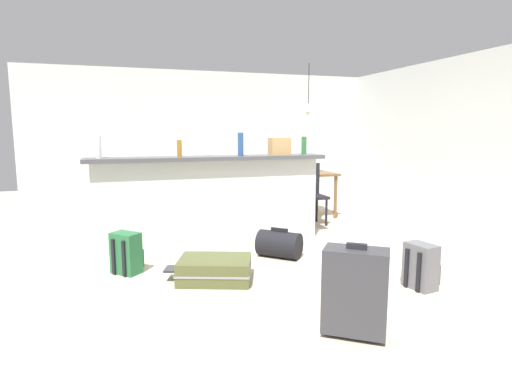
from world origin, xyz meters
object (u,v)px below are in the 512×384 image
(bottle_blue, at_px, (241,144))
(duffel_bag_black, at_px, (279,244))
(suitcase_flat_olive, at_px, (214,269))
(backpack_green, at_px, (127,254))
(suitcase_upright_charcoal, at_px, (355,291))
(bottle_amber, at_px, (179,149))
(backpack_grey, at_px, (421,267))
(dining_chair_near_partition, at_px, (310,191))
(grocery_bag, at_px, (279,146))
(bottle_white, at_px, (98,147))
(bottle_green, at_px, (304,145))
(dining_table, at_px, (300,178))
(pendant_lamp, at_px, (308,108))
(dining_chair_far_side, at_px, (289,182))

(bottle_blue, bearing_deg, duffel_bag_black, -69.53)
(suitcase_flat_olive, bearing_deg, backpack_green, 148.49)
(suitcase_upright_charcoal, bearing_deg, bottle_amber, 107.97)
(bottle_blue, distance_m, backpack_grey, 2.53)
(dining_chair_near_partition, xyz_separation_m, suitcase_flat_olive, (-1.96, -2.02, -0.41))
(grocery_bag, bearing_deg, suitcase_flat_olive, -131.96)
(bottle_white, relative_size, bottle_amber, 1.28)
(bottle_white, distance_m, suitcase_flat_olive, 2.01)
(suitcase_flat_olive, relative_size, backpack_green, 2.12)
(bottle_green, relative_size, suitcase_upright_charcoal, 0.35)
(duffel_bag_black, bearing_deg, backpack_green, -179.03)
(dining_table, height_order, dining_chair_near_partition, dining_chair_near_partition)
(grocery_bag, bearing_deg, bottle_amber, -175.89)
(bottle_blue, xyz_separation_m, backpack_green, (-1.41, -0.72, -1.06))
(bottle_blue, relative_size, backpack_grey, 0.69)
(grocery_bag, xyz_separation_m, backpack_green, (-1.96, -0.81, -1.03))
(pendant_lamp, bearing_deg, bottle_green, -117.15)
(suitcase_upright_charcoal, distance_m, backpack_grey, 1.23)
(bottle_white, relative_size, suitcase_upright_charcoal, 0.39)
(backpack_grey, bearing_deg, dining_chair_far_side, 85.64)
(bottle_white, xyz_separation_m, backpack_grey, (2.81, -2.07, -1.05))
(suitcase_flat_olive, bearing_deg, backpack_grey, -24.01)
(backpack_green, bearing_deg, dining_chair_near_partition, 29.11)
(bottle_blue, xyz_separation_m, bottle_green, (0.92, 0.14, -0.03))
(suitcase_flat_olive, height_order, suitcase_upright_charcoal, suitcase_upright_charcoal)
(bottle_white, height_order, bottle_green, bottle_white)
(grocery_bag, bearing_deg, dining_table, 56.04)
(grocery_bag, bearing_deg, dining_chair_near_partition, 42.49)
(bottle_amber, bearing_deg, bottle_green, 4.97)
(grocery_bag, bearing_deg, dining_chair_far_side, 63.91)
(bottle_white, height_order, suitcase_flat_olive, bottle_white)
(bottle_green, distance_m, dining_table, 1.46)
(bottle_green, relative_size, duffel_bag_black, 0.42)
(suitcase_flat_olive, relative_size, duffel_bag_black, 1.61)
(dining_chair_far_side, bearing_deg, pendant_lamp, -82.83)
(bottle_white, xyz_separation_m, dining_chair_far_side, (3.10, 1.83, -0.74))
(dining_chair_near_partition, distance_m, backpack_green, 3.17)
(grocery_bag, distance_m, backpack_grey, 2.39)
(grocery_bag, xyz_separation_m, backpack_grey, (0.60, -2.08, -1.03))
(pendant_lamp, height_order, suitcase_upright_charcoal, pendant_lamp)
(dining_table, xyz_separation_m, backpack_green, (-2.83, -2.10, -0.44))
(bottle_blue, relative_size, dining_chair_far_side, 0.31)
(backpack_grey, height_order, backpack_green, same)
(grocery_bag, height_order, pendant_lamp, pendant_lamp)
(dining_table, relative_size, dining_chair_far_side, 1.18)
(suitcase_flat_olive, bearing_deg, bottle_white, 129.20)
(bottle_white, bearing_deg, bottle_blue, -2.66)
(bottle_green, distance_m, backpack_grey, 2.38)
(bottle_blue, bearing_deg, dining_chair_far_side, 52.96)
(pendant_lamp, distance_m, duffel_bag_black, 2.88)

